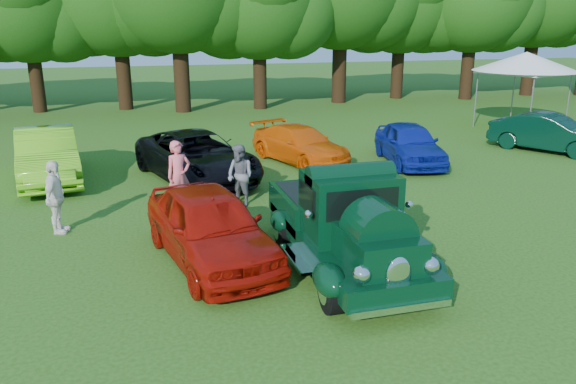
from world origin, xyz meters
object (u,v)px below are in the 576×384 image
object	(u,v)px
back_car_orange	(300,144)
back_car_green	(550,133)
red_convertible	(210,226)
spectator_white	(55,197)
spectator_pink	(179,176)
back_car_lime	(47,156)
spectator_grey	(240,175)
back_car_black	(197,156)
canopy_tent	(526,62)
back_car_blue	(409,143)
hero_pickup	(344,226)

from	to	relation	value
back_car_orange	back_car_green	xyz separation A→B (m)	(10.00, -1.00, 0.09)
red_convertible	spectator_white	bearing A→B (deg)	129.70
spectator_white	spectator_pink	bearing A→B (deg)	-59.02
back_car_lime	spectator_white	xyz separation A→B (m)	(0.77, -5.07, 0.06)
back_car_green	spectator_grey	size ratio (longest dim) A/B	2.61
spectator_grey	back_car_black	bearing A→B (deg)	160.11
back_car_orange	canopy_tent	distance (m)	12.94
spectator_pink	back_car_blue	bearing A→B (deg)	-0.61
back_car_black	back_car_blue	xyz separation A→B (m)	(7.66, 0.11, -0.03)
back_car_green	spectator_grey	bearing A→B (deg)	163.72
spectator_white	canopy_tent	size ratio (longest dim) A/B	0.30
spectator_white	red_convertible	bearing A→B (deg)	-117.06
back_car_blue	back_car_green	distance (m)	6.27
canopy_tent	back_car_lime	bearing A→B (deg)	-169.29
hero_pickup	spectator_white	world-z (taller)	hero_pickup
red_convertible	back_car_green	world-z (taller)	red_convertible
red_convertible	back_car_orange	size ratio (longest dim) A/B	1.04
back_car_black	spectator_grey	xyz separation A→B (m)	(0.83, -3.03, 0.09)
red_convertible	spectator_white	xyz separation A→B (m)	(-3.32, 2.71, 0.10)
back_car_green	canopy_tent	bearing A→B (deg)	34.07
back_car_lime	back_car_blue	world-z (taller)	back_car_lime
back_car_black	spectator_white	distance (m)	5.53
back_car_green	back_car_orange	bearing A→B (deg)	143.39
hero_pickup	back_car_lime	distance (m)	11.07
back_car_green	spectator_pink	size ratio (longest dim) A/B	2.35
red_convertible	back_car_orange	distance (m)	9.21
back_car_orange	spectator_pink	size ratio (longest dim) A/B	2.36
spectator_pink	spectator_grey	bearing A→B (deg)	-23.73
spectator_grey	spectator_white	world-z (taller)	spectator_white
back_car_blue	canopy_tent	world-z (taller)	canopy_tent
back_car_blue	back_car_black	bearing A→B (deg)	-169.42
back_car_lime	back_car_blue	size ratio (longest dim) A/B	1.18
back_car_blue	spectator_white	distance (m)	12.21
back_car_black	spectator_grey	distance (m)	3.14
back_car_lime	spectator_pink	size ratio (longest dim) A/B	2.68
back_car_orange	spectator_grey	size ratio (longest dim) A/B	2.62
hero_pickup	red_convertible	bearing A→B (deg)	158.71
spectator_white	back_car_lime	bearing A→B (deg)	20.82
back_car_lime	spectator_grey	bearing A→B (deg)	-45.25
back_car_green	spectator_pink	bearing A→B (deg)	161.77
spectator_grey	back_car_green	bearing A→B (deg)	69.50
red_convertible	back_car_green	xyz separation A→B (m)	(14.45, 7.06, -0.06)
back_car_lime	back_car_black	xyz separation A→B (m)	(4.62, -1.11, -0.07)
canopy_tent	back_car_black	bearing A→B (deg)	-162.65
back_car_orange	canopy_tent	xyz separation A→B (m)	(12.17, 3.64, 2.49)
red_convertible	back_car_black	xyz separation A→B (m)	(0.53, 6.67, -0.03)
back_car_lime	back_car_blue	xyz separation A→B (m)	(12.28, -1.00, -0.10)
back_car_lime	back_car_blue	bearing A→B (deg)	-12.66
back_car_lime	back_car_green	world-z (taller)	back_car_lime
back_car_blue	red_convertible	bearing A→B (deg)	-130.62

